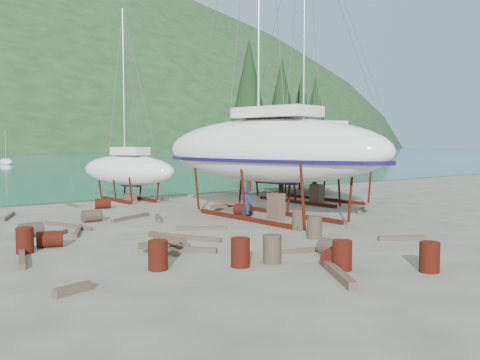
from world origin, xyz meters
TOP-DOWN VIEW (x-y plane):
  - ground at (0.00, 0.00)m, footprint 600.00×600.00m
  - cypress_near_right at (12.50, 12.00)m, footprint 3.60×3.60m
  - cypress_mid_right at (14.00, 10.00)m, footprint 3.06×3.06m
  - cypress_back_left at (11.00, 14.00)m, footprint 4.14×4.14m
  - cypress_far_right at (15.50, 13.00)m, footprint 3.24×3.24m
  - moored_boat_mid at (10.00, 80.00)m, footprint 2.00×5.00m
  - large_sailboat_near at (2.76, 2.25)m, footprint 6.33×13.94m
  - large_sailboat_far at (9.66, 6.17)m, footprint 6.02×12.62m
  - small_sailboat_shore at (0.88, 13.80)m, footprint 4.76×8.01m
  - worker at (1.53, 2.40)m, footprint 0.50×0.64m
  - drum_1 at (-1.35, -5.79)m, footprint 0.66×0.93m
  - drum_2 at (-8.17, 1.40)m, footprint 1.03×0.86m
  - drum_3 at (-2.52, -7.28)m, footprint 0.58×0.58m
  - drum_4 at (-2.08, 10.90)m, footprint 1.04×0.88m
  - drum_5 at (1.54, -1.26)m, footprint 0.58×0.58m
  - drum_6 at (2.51, 3.86)m, footprint 0.90×1.04m
  - drum_7 at (-0.71, -8.99)m, footprint 0.58×0.58m
  - drum_8 at (-9.17, 0.91)m, footprint 0.58×0.58m
  - drum_9 at (-4.57, 6.39)m, footprint 0.90×0.60m
  - drum_10 at (-4.64, -5.14)m, footprint 0.58×0.58m
  - drum_12 at (-2.29, -6.74)m, footprint 1.04×0.90m
  - drum_13 at (-6.78, -3.96)m, footprint 0.58×0.58m
  - drum_15 at (-8.10, 3.93)m, footprint 0.97×0.74m
  - drum_16 at (-3.53, -5.32)m, footprint 0.58×0.58m
  - drum_17 at (0.57, -3.13)m, footprint 0.58×0.58m
  - timber_0 at (-7.34, 10.19)m, footprint 1.27×2.68m
  - timber_1 at (8.30, 0.93)m, footprint 1.77×1.30m
  - timber_3 at (-1.40, -4.88)m, footprint 2.57×0.91m
  - timber_4 at (-7.32, 3.40)m, footprint 1.46×1.42m
  - timber_5 at (-3.46, -0.34)m, footprint 1.42×2.58m
  - timber_6 at (2.72, 12.69)m, footprint 0.24×1.68m
  - timber_7 at (2.97, -5.46)m, footprint 1.74×1.12m
  - timber_8 at (-1.86, 4.92)m, footprint 1.13×1.97m
  - timber_9 at (-3.02, 13.27)m, footprint 0.20×2.12m
  - timber_10 at (-2.71, 6.12)m, footprint 2.55×1.30m
  - timber_11 at (-1.78, 1.26)m, footprint 1.89×1.36m
  - timber_12 at (-4.66, -2.21)m, footprint 1.38×1.80m
  - timber_13 at (-9.66, -4.85)m, footprint 1.06×0.49m
  - timber_14 at (-9.56, -0.11)m, footprint 0.98×2.97m
  - timber_15 at (-6.06, 5.45)m, footprint 1.09×3.05m
  - timber_16 at (-3.23, -7.72)m, footprint 1.75×2.60m
  - timber_17 at (-6.25, 3.78)m, footprint 1.32×2.53m
  - timber_pile_fore at (-5.37, -1.79)m, footprint 1.80×1.80m
  - timber_pile_aft at (2.71, 5.72)m, footprint 1.80×1.80m

SIDE VIEW (x-z plane):
  - ground at x=0.00m, z-range 0.00..0.00m
  - timber_0 at x=-7.34m, z-range 0.00..0.14m
  - timber_15 at x=-6.06m, z-range 0.00..0.15m
  - timber_3 at x=-1.40m, z-range 0.00..0.15m
  - timber_9 at x=-3.02m, z-range 0.00..0.15m
  - timber_11 at x=-1.78m, z-range 0.00..0.15m
  - timber_5 at x=-3.46m, z-range 0.00..0.16m
  - timber_17 at x=-6.25m, z-range 0.00..0.16m
  - timber_10 at x=-2.71m, z-range 0.00..0.16m
  - timber_12 at x=-4.66m, z-range 0.00..0.17m
  - timber_4 at x=-7.32m, z-range 0.00..0.17m
  - timber_7 at x=2.97m, z-range 0.00..0.17m
  - timber_14 at x=-9.56m, z-range 0.00..0.18m
  - timber_8 at x=-1.86m, z-range 0.00..0.19m
  - timber_6 at x=2.72m, z-range 0.00..0.19m
  - timber_1 at x=8.30m, z-range 0.00..0.19m
  - timber_13 at x=-9.66m, z-range 0.00..0.22m
  - timber_16 at x=-3.23m, z-range 0.00..0.23m
  - drum_1 at x=-1.35m, z-range 0.00..0.58m
  - drum_2 at x=-8.17m, z-range 0.00..0.58m
  - drum_4 at x=-2.08m, z-range 0.00..0.58m
  - drum_6 at x=2.51m, z-range 0.00..0.58m
  - drum_9 at x=-4.57m, z-range 0.00..0.58m
  - drum_12 at x=-2.29m, z-range 0.00..0.58m
  - drum_15 at x=-8.10m, z-range 0.00..0.58m
  - timber_pile_fore at x=-5.37m, z-range 0.00..0.60m
  - timber_pile_aft at x=2.71m, z-range 0.00..0.60m
  - moored_boat_mid at x=10.00m, z-range -2.64..3.41m
  - drum_3 at x=-2.52m, z-range 0.00..0.88m
  - drum_5 at x=1.54m, z-range 0.00..0.88m
  - drum_7 at x=-0.71m, z-range 0.00..0.88m
  - drum_8 at x=-9.17m, z-range 0.00..0.88m
  - drum_10 at x=-4.64m, z-range 0.00..0.88m
  - drum_13 at x=-6.78m, z-range 0.00..0.88m
  - drum_16 at x=-3.53m, z-range 0.00..0.88m
  - drum_17 at x=0.57m, z-range 0.00..0.88m
  - worker at x=1.53m, z-range 0.00..1.57m
  - small_sailboat_shore at x=0.88m, z-range -4.10..8.13m
  - large_sailboat_far at x=9.66m, z-range -6.47..12.73m
  - large_sailboat_near at x=2.76m, z-range -7.18..13.99m
  - cypress_mid_right at x=14.00m, z-range 0.67..9.17m
  - cypress_far_right at x=15.50m, z-range 0.71..9.71m
  - cypress_near_right at x=12.50m, z-range 0.79..10.79m
  - cypress_back_left at x=11.00m, z-range 0.91..12.41m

